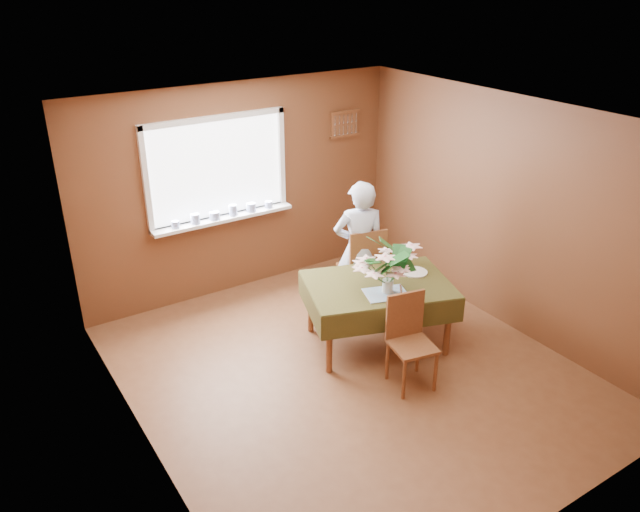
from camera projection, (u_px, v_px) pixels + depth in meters
floor at (350, 372)px, 6.16m from camera, size 4.50×4.50×0.00m
ceiling at (356, 120)px, 5.10m from camera, size 4.50×4.50×0.00m
wall_back at (242, 189)px, 7.34m from camera, size 4.00×0.00×4.00m
wall_front at (562, 386)px, 3.92m from camera, size 4.00×0.00×4.00m
wall_left at (135, 320)px, 4.65m from camera, size 0.00×4.50×4.50m
wall_right at (506, 214)px, 6.61m from camera, size 0.00×4.50×4.50m
window_assembly at (220, 187)px, 7.11m from camera, size 1.72×0.20×1.22m
spoon_rack at (345, 124)px, 7.77m from camera, size 0.44×0.05×0.33m
dining_table at (378, 291)px, 6.38m from camera, size 1.70×1.41×0.71m
chair_far at (364, 266)px, 7.05m from camera, size 0.53×0.53×1.02m
chair_near at (409, 336)px, 5.84m from camera, size 0.46×0.46×0.91m
seated_woman at (359, 249)px, 6.90m from camera, size 0.68×0.59×1.58m
flower_bouquet at (389, 264)px, 6.05m from camera, size 0.55×0.55×0.47m
side_plate at (415, 272)px, 6.56m from camera, size 0.28×0.28×0.01m
table_knife at (401, 290)px, 6.20m from camera, size 0.15×0.19×0.00m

